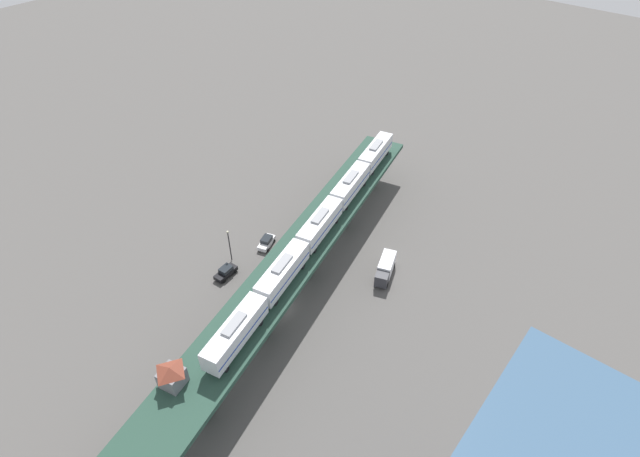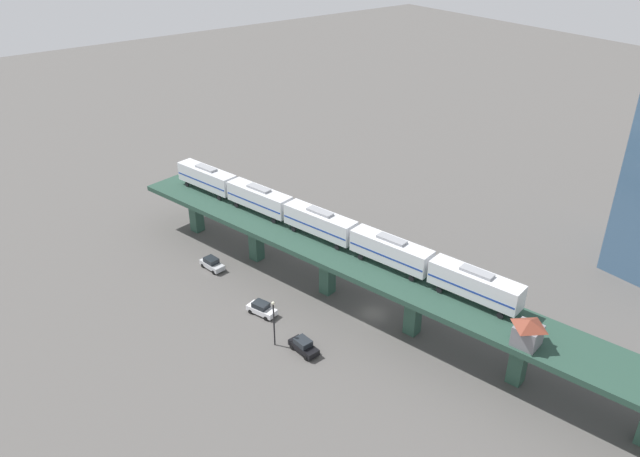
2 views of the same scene
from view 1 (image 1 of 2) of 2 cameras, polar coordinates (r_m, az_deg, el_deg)
The scene contains 9 objects.
ground_plane at distance 84.17m, azimuth -4.28°, elevation -9.00°, with size 400.00×400.00×0.00m, color #514F4C.
elevated_viaduct at distance 79.31m, azimuth -4.46°, elevation -5.73°, with size 28.58×91.57×7.84m.
subway_train at distance 83.33m, azimuth -0.00°, elevation 0.55°, with size 16.56×61.47×4.45m.
signal_hut at distance 67.18m, azimuth -16.61°, elevation -15.77°, with size 3.85×3.85×3.40m.
street_car_silver at distance 103.00m, azimuth -0.25°, elevation 2.76°, with size 2.46×4.62×1.89m.
street_car_white at distance 94.62m, azimuth -6.14°, elevation -1.52°, with size 3.09×4.74×1.89m.
street_car_black at distance 89.85m, azimuth -10.72°, elevation -4.89°, with size 2.19×4.51×1.89m.
delivery_truck at distance 88.53m, azimuth 7.49°, elevation -4.52°, with size 4.59×7.53×3.20m.
street_lamp at distance 90.53m, azimuth -10.33°, elevation -1.65°, with size 0.44×0.44×6.94m.
Camera 1 is at (-39.48, 38.49, 63.60)m, focal length 28.00 mm.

